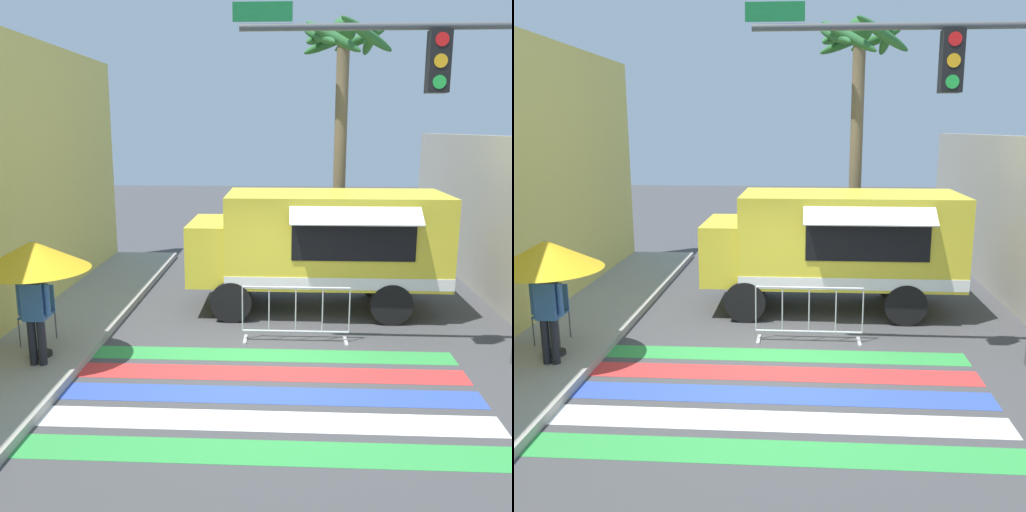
% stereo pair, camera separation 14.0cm
% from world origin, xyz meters
% --- Properties ---
extents(ground_plane, '(60.00, 60.00, 0.00)m').
position_xyz_m(ground_plane, '(0.00, 0.00, 0.00)').
color(ground_plane, '#424244').
extents(concrete_wall_right, '(0.20, 16.00, 3.68)m').
position_xyz_m(concrete_wall_right, '(4.94, 3.00, 1.84)').
color(concrete_wall_right, '#A39E93').
rests_on(concrete_wall_right, ground_plane).
extents(crosswalk_painted, '(6.40, 3.60, 0.01)m').
position_xyz_m(crosswalk_painted, '(0.00, -1.05, 0.00)').
color(crosswalk_painted, green).
rests_on(crosswalk_painted, ground_plane).
extents(food_truck, '(5.33, 2.55, 2.52)m').
position_xyz_m(food_truck, '(0.94, 3.16, 1.51)').
color(food_truck, yellow).
rests_on(food_truck, ground_plane).
extents(traffic_signal_pole, '(4.78, 0.29, 5.69)m').
position_xyz_m(traffic_signal_pole, '(3.18, 0.32, 3.94)').
color(traffic_signal_pole, '#515456').
rests_on(traffic_signal_pole, ground_plane).
extents(patio_umbrella, '(1.80, 1.80, 1.95)m').
position_xyz_m(patio_umbrella, '(-3.75, -0.09, 1.85)').
color(patio_umbrella, black).
rests_on(patio_umbrella, sidewalk_left).
extents(folding_chair, '(0.48, 0.48, 1.00)m').
position_xyz_m(folding_chair, '(-4.03, 0.59, 0.75)').
color(folding_chair, '#4C4C51').
rests_on(folding_chair, sidewalk_left).
extents(vendor_person, '(0.53, 0.21, 1.59)m').
position_xyz_m(vendor_person, '(-3.63, -0.44, 1.04)').
color(vendor_person, black).
rests_on(vendor_person, sidewalk_left).
extents(barricade_front, '(1.98, 0.44, 1.05)m').
position_xyz_m(barricade_front, '(0.50, 1.17, 0.52)').
color(barricade_front, '#B7BABF').
rests_on(barricade_front, ground_plane).
extents(palm_tree, '(2.26, 2.36, 6.44)m').
position_xyz_m(palm_tree, '(1.63, 5.74, 4.74)').
color(palm_tree, '#7A664C').
rests_on(palm_tree, ground_plane).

